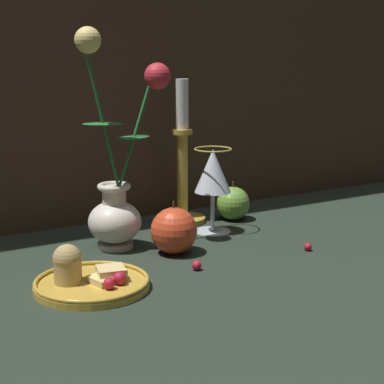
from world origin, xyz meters
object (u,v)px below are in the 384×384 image
Objects in this scene: candlestick at (182,171)px; plate_with_pastries at (88,279)px; wine_glass at (213,174)px; vase at (117,190)px; apple_near_glass at (174,231)px; apple_beside_vase at (233,203)px.

plate_with_pastries is at bearing -139.85° from candlestick.
vase is at bearing -179.35° from wine_glass.
vase is 0.20m from wine_glass.
apple_beside_vase is at bearing 32.27° from apple_near_glass.
candlestick is (-0.01, 0.10, -0.01)m from wine_glass.
apple_near_glass is (-0.13, -0.08, -0.07)m from wine_glass.
vase reaches higher than apple_beside_vase.
plate_with_pastries is 1.84× the size of apple_near_glass.
wine_glass is 0.10m from candlestick.
candlestick is (0.19, 0.10, 0.00)m from vase.
apple_near_glass is at bearing 23.87° from plate_with_pastries.
candlestick is 3.69× the size of apple_beside_vase.
candlestick is 0.13m from apple_beside_vase.
plate_with_pastries is 0.38m from wine_glass.
apple_near_glass is (0.19, 0.09, 0.03)m from plate_with_pastries.
vase is 4.70× the size of apple_beside_vase.
apple_beside_vase reaches higher than plate_with_pastries.
vase is at bearing -168.41° from apple_beside_vase.
plate_with_pastries is 1.05× the size of wine_glass.
wine_glass is 0.13m from apple_beside_vase.
wine_glass reaches higher than apple_near_glass.
candlestick is (0.31, 0.26, 0.09)m from plate_with_pastries.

